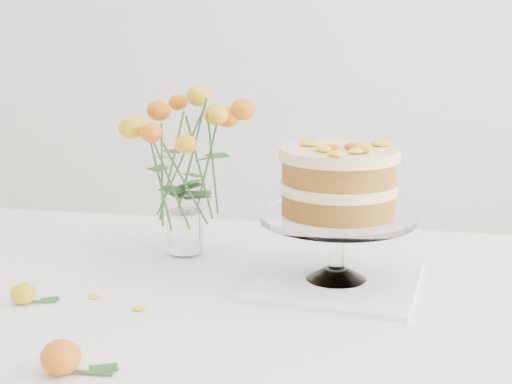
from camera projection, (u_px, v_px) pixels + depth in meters
table at (176, 323)px, 1.37m from camera, size 1.43×0.93×0.76m
napkin at (336, 281)px, 1.34m from camera, size 0.33×0.33×0.01m
cake_stand at (338, 188)px, 1.30m from camera, size 0.29×0.29×0.26m
rose_vase at (183, 152)px, 1.47m from camera, size 0.28×0.28×0.38m
loose_rose_near at (23, 294)px, 1.24m from camera, size 0.08×0.04×0.04m
loose_rose_far at (61, 357)px, 0.99m from camera, size 0.10×0.06×0.05m
stray_petal_a at (94, 296)px, 1.27m from camera, size 0.03×0.02×0.00m
stray_petal_b at (139, 309)px, 1.22m from camera, size 0.03×0.02×0.00m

